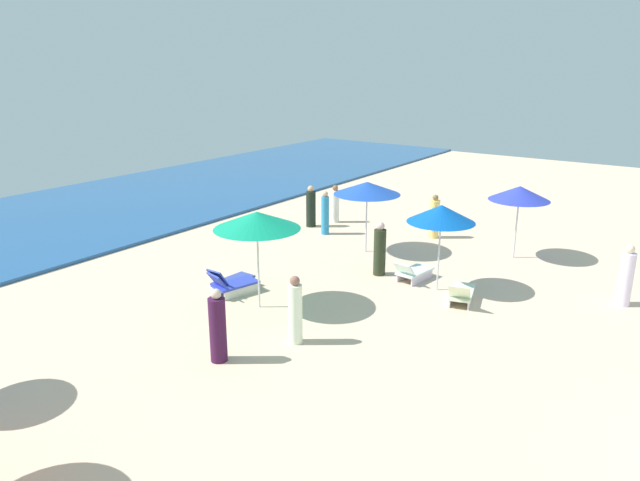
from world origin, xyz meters
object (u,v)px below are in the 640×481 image
Objects in this scene: beachgoer_3 at (434,218)px; lounge_chair_0_1 at (461,293)px; umbrella_4 at (367,188)px; umbrella_5 at (257,220)px; beachgoer_5 at (295,312)px; umbrella_3 at (520,193)px; lounge_chair_5_0 at (233,285)px; beachgoer_1 at (325,214)px; beachgoer_2 at (380,250)px; lounge_chair_0_0 at (413,272)px; beachgoer_4 at (335,205)px; beachgoer_0 at (311,208)px; lounge_chair_5_1 at (230,281)px; beachgoer_6 at (626,277)px; umbrella_0 at (441,214)px; beachgoer_7 at (218,328)px.

lounge_chair_0_1 is at bearing 78.17° from beachgoer_3.
umbrella_5 is (-5.74, -0.15, 0.18)m from umbrella_4.
beachgoer_3 is at bearing 158.46° from beachgoer_5.
umbrella_3 reaches higher than beachgoer_5.
lounge_chair_5_0 is 3.55m from beachgoer_5.
umbrella_5 is at bearing -145.79° from beachgoer_5.
beachgoer_5 is (-7.80, -4.54, -0.01)m from beachgoer_1.
beachgoer_3 is (0.62, 3.16, -1.43)m from umbrella_3.
beachgoer_1 is at bearing 82.45° from beachgoer_2.
umbrella_5 reaches higher than beachgoer_2.
beachgoer_5 is at bearing 92.96° from lounge_chair_0_0.
beachgoer_2 is at bearing 160.17° from beachgoer_5.
beachgoer_3 is 4.18m from beachgoer_4.
beachgoer_0 is 4.78m from beachgoer_3.
umbrella_3 reaches higher than lounge_chair_0_0.
lounge_chair_0_1 is at bearing 126.01° from beachgoer_5.
beachgoer_2 is at bearing -28.00° from lounge_chair_0_1.
beachgoer_1 is at bearing -20.34° from lounge_chair_0_0.
lounge_chair_5_1 is 0.83× the size of beachgoer_6.
beachgoer_0 is (-0.72, 7.76, -1.42)m from umbrella_3.
beachgoer_0 is at bearing -70.00° from lounge_chair_5_1.
umbrella_0 is 7.09m from beachgoer_7.
beachgoer_3 is (8.18, -2.47, 0.46)m from lounge_chair_5_1.
umbrella_3 is 9.62m from lounge_chair_5_1.
umbrella_3 is 1.44× the size of beachgoer_7.
umbrella_5 reaches higher than umbrella_0.
beachgoer_0 is 11.52m from beachgoer_6.
lounge_chair_0_0 is 0.58× the size of umbrella_4.
lounge_chair_0_1 is 0.67× the size of umbrella_4.
lounge_chair_0_1 is 0.62× the size of umbrella_5.
beachgoer_6 is at bearing -67.81° from umbrella_0.
umbrella_4 reaches higher than beachgoer_3.
beachgoer_6 reaches higher than beachgoer_4.
lounge_chair_0_0 is 0.87× the size of lounge_chair_0_1.
umbrella_4 is 5.90m from lounge_chair_5_0.
lounge_chair_5_0 is at bearing 77.71° from umbrella_5.
beachgoer_4 is at bearing 48.96° from umbrella_4.
beachgoer_1 is at bearing 100.87° from umbrella_3.
umbrella_0 is at bearing 170.27° from lounge_chair_0_0.
umbrella_0 is 1.53× the size of lounge_chair_0_1.
beachgoer_3 is (1.34, -4.59, -0.01)m from beachgoer_0.
umbrella_3 reaches higher than beachgoer_0.
lounge_chair_5_0 is at bearing 6.48° from beachgoer_6.
beachgoer_2 is at bearing 144.43° from umbrella_3.
beachgoer_5 is (-4.95, 1.30, -1.47)m from umbrella_0.
beachgoer_0 is 1.08× the size of beachgoer_4.
beachgoer_2 is (-3.25, -4.91, 0.02)m from beachgoer_0.
umbrella_5 is 4.53m from beachgoer_2.
umbrella_4 reaches higher than umbrella_3.
beachgoer_1 is (-0.56, -1.06, 0.03)m from beachgoer_0.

